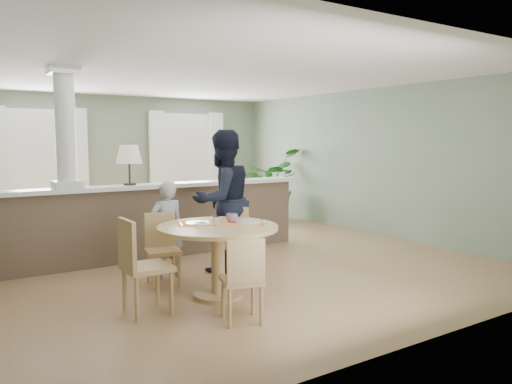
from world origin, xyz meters
TOP-DOWN VIEW (x-y plane):
  - ground at (0.00, 0.00)m, footprint 8.00×8.00m
  - room_shell at (-0.03, 0.63)m, footprint 7.02×8.02m
  - pony_wall at (-0.99, 0.20)m, footprint 5.32×0.38m
  - sofa at (-0.76, 2.04)m, footprint 3.03×1.78m
  - houseplant at (2.70, 2.11)m, footprint 1.87×1.83m
  - dining_table at (-0.78, -1.92)m, footprint 1.34×1.34m
  - chair_far_boy at (-1.12, -1.11)m, footprint 0.46×0.46m
  - chair_far_man at (-0.20, -1.27)m, footprint 0.55×0.55m
  - chair_near at (-0.99, -2.78)m, footprint 0.48×0.48m
  - chair_side at (-1.73, -2.01)m, footprint 0.44×0.44m
  - child_person at (-0.95, -0.86)m, footprint 0.46×0.31m
  - man_person at (-0.17, -0.94)m, footprint 1.03×0.86m

SIDE VIEW (x-z plane):
  - ground at x=0.00m, z-range 0.00..0.00m
  - sofa at x=-0.76m, z-range 0.00..0.83m
  - chair_near at x=-0.99m, z-range 0.04..0.88m
  - chair_far_boy at x=-1.12m, z-range 0.04..0.91m
  - chair_far_man at x=-0.20m, z-range 0.05..0.93m
  - chair_side at x=-1.73m, z-range 0.05..1.03m
  - child_person at x=-0.95m, z-range 0.00..1.24m
  - dining_table at x=-0.78m, z-range 0.19..1.10m
  - pony_wall at x=-0.99m, z-range -0.64..2.06m
  - houseplant at x=2.70m, z-range 0.00..1.57m
  - man_person at x=-0.17m, z-range 0.00..1.89m
  - room_shell at x=-0.03m, z-range 0.46..3.17m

